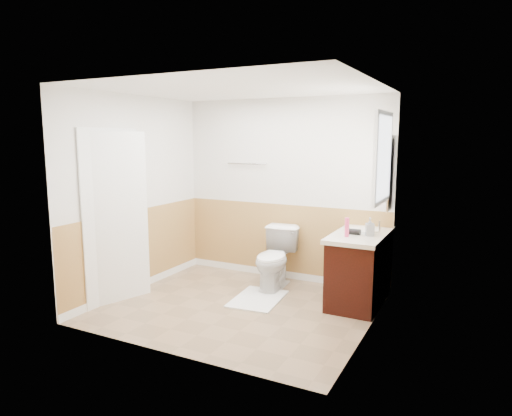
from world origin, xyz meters
The scene contains 32 objects.
floor centered at (0.00, 0.00, 0.00)m, with size 3.00×3.00×0.00m, color #8C7051.
ceiling centered at (0.00, 0.00, 2.50)m, with size 3.00×3.00×0.00m, color white.
wall_back centered at (0.00, 1.30, 1.25)m, with size 3.00×3.00×0.00m, color silver.
wall_front centered at (0.00, -1.30, 1.25)m, with size 3.00×3.00×0.00m, color silver.
wall_left centered at (-1.50, 0.00, 1.25)m, with size 3.00×3.00×0.00m, color silver.
wall_right centered at (1.50, 0.00, 1.25)m, with size 3.00×3.00×0.00m, color silver.
wainscot_back centered at (0.00, 1.29, 0.50)m, with size 3.00×3.00×0.00m, color tan.
wainscot_front centered at (0.00, -1.29, 0.50)m, with size 3.00×3.00×0.00m, color tan.
wainscot_left centered at (-1.49, 0.00, 0.50)m, with size 2.60×2.60×0.00m, color tan.
wainscot_right centered at (1.49, 0.00, 0.50)m, with size 2.60×2.60×0.00m, color tan.
toilet centered at (0.09, 0.82, 0.40)m, with size 0.45×0.78×0.80m, color white.
bath_mat centered at (0.09, 0.32, 0.01)m, with size 0.55×0.80×0.02m, color white.
vanity_cabinet centered at (1.21, 0.81, 0.40)m, with size 0.55×1.10×0.80m, color black.
vanity_knob_left centered at (0.91, 0.71, 0.55)m, with size 0.03×0.03×0.03m, color silver.
vanity_knob_right centered at (0.91, 0.91, 0.55)m, with size 0.03×0.03×0.03m, color silver.
countertop centered at (1.20, 0.81, 0.83)m, with size 0.60×1.15×0.05m, color silver.
sink_basin centered at (1.21, 0.96, 0.86)m, with size 0.36×0.36×0.02m, color white.
faucet centered at (1.39, 0.96, 0.92)m, with size 0.02×0.02×0.14m, color silver.
lotion_bottle centered at (1.11, 0.54, 0.96)m, with size 0.05×0.05×0.22m, color #E03A6F.
soap_dispenser centered at (1.33, 0.71, 0.95)m, with size 0.09×0.10×0.21m, color gray.
hair_dryer_body centered at (1.16, 0.68, 0.89)m, with size 0.07×0.07×0.14m, color black.
hair_dryer_handle centered at (1.13, 0.69, 0.86)m, with size 0.03×0.03×0.07m, color black.
mirror_panel centered at (1.48, 1.10, 1.55)m, with size 0.02×0.35×0.90m, color silver.
window_frame centered at (1.47, 0.59, 1.75)m, with size 0.04×0.80×1.00m, color white.
window_glass centered at (1.49, 0.59, 1.75)m, with size 0.01×0.70×0.90m, color white.
door centered at (-1.40, -0.45, 1.02)m, with size 0.05×0.80×2.04m, color white.
door_frame centered at (-1.48, -0.45, 1.03)m, with size 0.02×0.92×2.10m, color white.
door_knob centered at (-1.34, -0.12, 0.95)m, with size 0.06×0.06×0.06m, color silver.
towel_bar centered at (-0.55, 1.25, 1.60)m, with size 0.02×0.02×0.62m, color silver.
tp_holder_bar centered at (-0.10, 1.23, 0.70)m, with size 0.02×0.02×0.14m, color silver.
tp_roll centered at (-0.10, 1.23, 0.70)m, with size 0.11×0.11×0.10m, color white.
tp_sheet centered at (-0.10, 1.23, 0.59)m, with size 0.10×0.01×0.16m, color white.
Camera 1 is at (2.47, -4.43, 1.97)m, focal length 31.81 mm.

